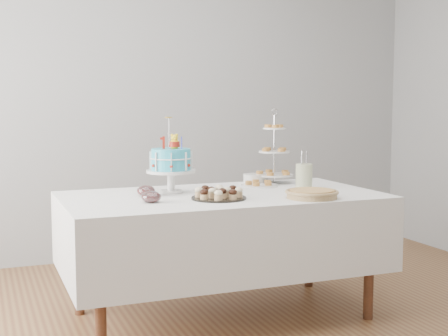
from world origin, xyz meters
name	(u,v)px	position (x,y,z in m)	size (l,w,h in m)	color
floor	(241,333)	(0.00, 0.00, 0.00)	(5.00, 5.00, 0.00)	brown
walls	(242,98)	(0.00, 0.00, 1.35)	(5.04, 4.04, 2.70)	#95979A
table	(222,231)	(0.00, 0.30, 0.54)	(1.92, 1.02, 0.77)	silver
birthday_cake	(171,172)	(-0.27, 0.47, 0.90)	(0.31, 0.31, 0.47)	white
cupcake_tray	(219,193)	(-0.09, 0.13, 0.81)	(0.32, 0.32, 0.07)	black
pie	(312,193)	(0.43, -0.04, 0.80)	(0.31, 0.31, 0.05)	tan
tiered_stand	(274,152)	(0.53, 0.67, 0.99)	(0.27, 0.27, 0.52)	silver
plate_stack	(255,179)	(0.40, 0.70, 0.80)	(0.17, 0.17, 0.06)	white
pastry_plate	(259,184)	(0.36, 0.54, 0.79)	(0.25, 0.25, 0.04)	white
jam_bowl_a	(151,197)	(-0.49, 0.15, 0.80)	(0.11, 0.11, 0.07)	silver
jam_bowl_b	(146,191)	(-0.45, 0.40, 0.80)	(0.11, 0.11, 0.07)	silver
utensil_pitcher	(304,175)	(0.60, 0.36, 0.86)	(0.12, 0.11, 0.24)	silver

